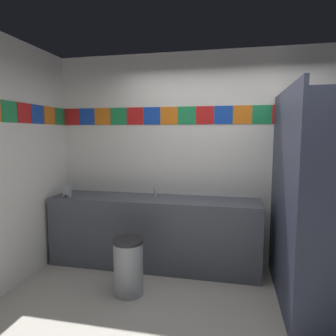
% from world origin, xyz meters
% --- Properties ---
extents(ground_plane, '(9.64, 9.64, 0.00)m').
position_xyz_m(ground_plane, '(0.00, 0.00, 0.00)').
color(ground_plane, '#B2ADA3').
extents(wall_back, '(4.38, 0.09, 2.70)m').
position_xyz_m(wall_back, '(0.00, 1.46, 1.36)').
color(wall_back, white).
rests_on(wall_back, ground_plane).
extents(vanity_counter, '(2.62, 0.56, 0.88)m').
position_xyz_m(vanity_counter, '(-0.83, 1.14, 0.44)').
color(vanity_counter, '#4C515B').
rests_on(vanity_counter, ground_plane).
extents(faucet_center, '(0.04, 0.10, 0.14)m').
position_xyz_m(faucet_center, '(-0.83, 1.23, 0.93)').
color(faucet_center, silver).
rests_on(faucet_center, vanity_counter).
extents(soap_dispenser, '(0.09, 0.09, 0.16)m').
position_xyz_m(soap_dispenser, '(-1.92, 0.98, 0.96)').
color(soap_dispenser, gray).
rests_on(soap_dispenser, vanity_counter).
extents(stall_divider, '(0.92, 1.48, 2.11)m').
position_xyz_m(stall_divider, '(0.78, 0.42, 1.05)').
color(stall_divider, '#33384C').
rests_on(stall_divider, ground_plane).
extents(toilet, '(0.39, 0.49, 0.74)m').
position_xyz_m(toilet, '(1.13, 1.07, 0.30)').
color(toilet, white).
rests_on(toilet, ground_plane).
extents(trash_bin, '(0.31, 0.31, 0.59)m').
position_xyz_m(trash_bin, '(-0.92, 0.42, 0.30)').
color(trash_bin, '#999EA3').
rests_on(trash_bin, ground_plane).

